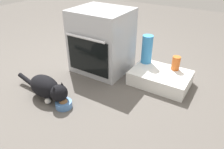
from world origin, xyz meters
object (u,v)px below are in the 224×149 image
at_px(food_bowl, 64,104).
at_px(water_bottle, 147,49).
at_px(oven, 102,41).
at_px(sauce_jar, 176,63).
at_px(cat, 47,88).
at_px(pantry_cabinet, 160,78).

bearing_deg(food_bowl, water_bottle, 68.94).
height_order(oven, water_bottle, oven).
height_order(food_bowl, sauce_jar, sauce_jar).
bearing_deg(oven, sauce_jar, 11.53).
height_order(oven, food_bowl, oven).
height_order(oven, cat, oven).
relative_size(food_bowl, cat, 0.20).
xyz_separation_m(food_bowl, sauce_jar, (0.67, 0.92, 0.17)).
distance_m(food_bowl, sauce_jar, 1.15).
bearing_deg(sauce_jar, pantry_cabinet, -128.68).
bearing_deg(oven, cat, -97.40).
xyz_separation_m(pantry_cabinet, water_bottle, (-0.22, 0.12, 0.22)).
relative_size(oven, sauce_jar, 4.80).
bearing_deg(pantry_cabinet, water_bottle, 151.65).
bearing_deg(water_bottle, sauce_jar, 1.64).
bearing_deg(sauce_jar, water_bottle, -178.36).
bearing_deg(pantry_cabinet, oven, -177.12).
bearing_deg(water_bottle, pantry_cabinet, -28.35).
xyz_separation_m(oven, cat, (-0.10, -0.74, -0.22)).
distance_m(food_bowl, water_bottle, 1.01).
distance_m(oven, water_bottle, 0.49).
distance_m(oven, cat, 0.78).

